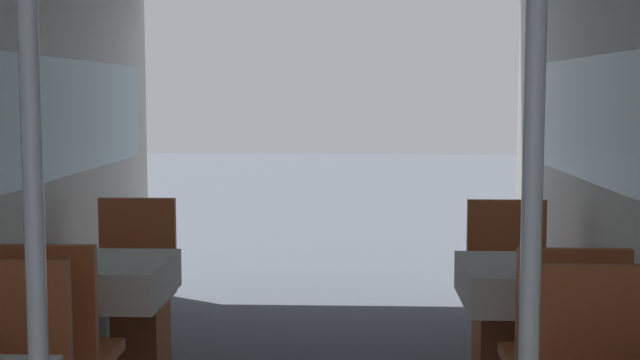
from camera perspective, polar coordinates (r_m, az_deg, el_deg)
name	(u,v)px	position (r m, az deg, el deg)	size (l,w,h in m)	color
support_pole_left_0	(35,249)	(2.36, -17.77, -4.20)	(0.05, 0.05, 2.21)	silver
dining_table_left_1	(99,285)	(4.22, -13.96, -6.55)	(0.64, 0.64, 0.73)	#4C4C51
chair_left_far_1	(132,322)	(4.82, -11.97, -8.91)	(0.41, 0.41, 0.93)	brown
support_pole_right_0	(531,252)	(2.26, 13.34, -4.52)	(0.05, 0.05, 2.21)	silver
dining_table_right_1	(533,289)	(4.13, 13.48, -6.81)	(0.64, 0.64, 0.73)	#4C4C51
chair_right_far_1	(510,326)	(4.74, 12.06, -9.15)	(0.41, 0.41, 0.93)	brown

